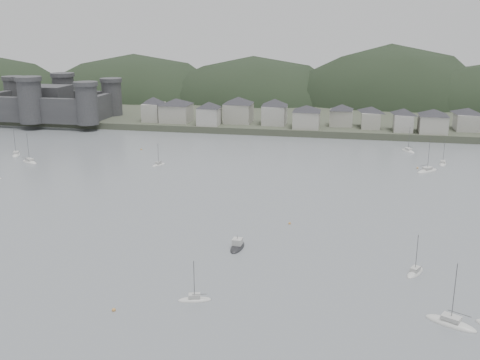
# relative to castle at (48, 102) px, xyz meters

# --- Properties ---
(ground) EXTENTS (900.00, 900.00, 0.00)m
(ground) POSITION_rel_castle_xyz_m (120.00, -179.80, -10.96)
(ground) COLOR slate
(ground) RESTS_ON ground
(far_shore_land) EXTENTS (900.00, 250.00, 3.00)m
(far_shore_land) POSITION_rel_castle_xyz_m (120.00, 115.20, -9.46)
(far_shore_land) COLOR #383D2D
(far_shore_land) RESTS_ON ground
(forested_ridge) EXTENTS (851.55, 103.94, 102.57)m
(forested_ridge) POSITION_rel_castle_xyz_m (124.83, 89.60, -22.25)
(forested_ridge) COLOR black
(forested_ridge) RESTS_ON ground
(castle) EXTENTS (66.00, 43.00, 20.00)m
(castle) POSITION_rel_castle_xyz_m (0.00, 0.00, 0.00)
(castle) COLOR #37373A
(castle) RESTS_ON far_shore_land
(waterfront_town) EXTENTS (451.48, 28.46, 12.92)m
(waterfront_town) POSITION_rel_castle_xyz_m (170.59, 3.54, -2.30)
(waterfront_town) COLOR #A19F93
(waterfront_town) RESTS_ON far_shore_land
(moored_fleet) EXTENTS (251.16, 175.02, 13.79)m
(moored_fleet) POSITION_rel_castle_xyz_m (108.85, -120.41, -10.79)
(moored_fleet) COLOR silver
(moored_fleet) RESTS_ON ground
(motor_launch_far) EXTENTS (3.12, 7.62, 3.80)m
(motor_launch_far) POSITION_rel_castle_xyz_m (126.55, -139.69, -10.67)
(motor_launch_far) COLOR black
(motor_launch_far) RESTS_ON ground
(mooring_buoys) EXTENTS (140.02, 145.92, 0.70)m
(mooring_buoys) POSITION_rel_castle_xyz_m (111.80, -123.33, -10.81)
(mooring_buoys) COLOR #C88B42
(mooring_buoys) RESTS_ON ground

